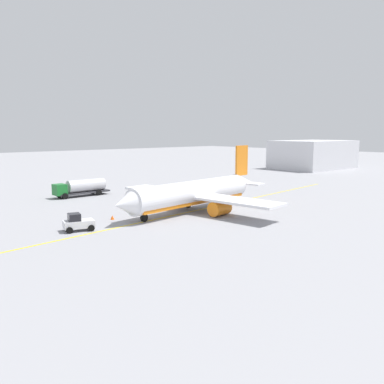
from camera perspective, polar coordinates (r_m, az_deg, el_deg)
name	(u,v)px	position (r m, az deg, el deg)	size (l,w,h in m)	color
ground_plane	(192,211)	(61.98, 0.00, -2.74)	(400.00, 400.00, 0.00)	#939399
airplane	(194,194)	(61.87, 0.30, -0.25)	(30.54, 29.14, 9.71)	white
fuel_tanker	(81,187)	(78.97, -15.33, 0.66)	(10.65, 2.87, 3.15)	#2D2D33
pushback_tug	(78,223)	(51.77, -15.78, -4.18)	(4.00, 3.12, 2.20)	silver
refueling_worker	(132,193)	(76.13, -8.40, -0.10)	(0.60, 0.63, 1.71)	navy
safety_cone_nose	(112,217)	(57.36, -11.14, -3.52)	(0.54, 0.54, 0.60)	#F2590F
distant_hangar	(313,154)	(140.34, 16.65, 5.08)	(27.14, 18.47, 9.14)	silver
taxi_line_marking	(192,211)	(61.98, 0.00, -2.74)	(87.68, 0.30, 0.01)	yellow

